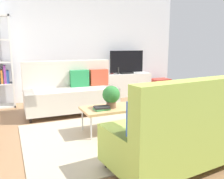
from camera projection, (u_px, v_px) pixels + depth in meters
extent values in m
plane|color=#936B47|center=(108.00, 131.00, 4.08)|extent=(7.68, 7.68, 0.00)
cube|color=silver|center=(67.00, 44.00, 6.33)|extent=(6.40, 0.12, 2.90)
cube|color=tan|center=(117.00, 135.00, 3.90)|extent=(2.90, 2.20, 0.01)
cube|color=beige|center=(72.00, 99.00, 5.10)|extent=(1.91, 0.86, 0.44)
cube|color=beige|center=(67.00, 73.00, 5.30)|extent=(1.90, 0.22, 0.56)
cube|color=beige|center=(109.00, 91.00, 5.40)|extent=(0.21, 0.84, 0.22)
cube|color=beige|center=(29.00, 97.00, 4.76)|extent=(0.21, 0.84, 0.22)
cylinder|color=black|center=(116.00, 111.00, 5.17)|extent=(0.05, 0.05, 0.10)
cylinder|color=black|center=(31.00, 120.00, 4.51)|extent=(0.05, 0.05, 0.10)
cylinder|color=black|center=(104.00, 103.00, 5.79)|extent=(0.05, 0.05, 0.10)
cylinder|color=black|center=(28.00, 111.00, 5.13)|extent=(0.05, 0.05, 0.10)
cube|color=#D84C33|center=(99.00, 77.00, 5.41)|extent=(0.40, 0.14, 0.36)
cube|color=#288C4C|center=(79.00, 78.00, 5.24)|extent=(0.40, 0.14, 0.36)
cube|color=#A3BC4C|center=(182.00, 138.00, 2.94)|extent=(1.98, 1.03, 0.44)
cube|color=#A3BC4C|center=(207.00, 104.00, 2.58)|extent=(1.91, 0.39, 0.56)
cube|color=#A3BC4C|center=(124.00, 144.00, 2.51)|extent=(0.28, 0.86, 0.22)
cylinder|color=black|center=(107.00, 164.00, 2.86)|extent=(0.05, 0.05, 0.10)
cylinder|color=black|center=(206.00, 137.00, 3.70)|extent=(0.05, 0.05, 0.10)
cube|color=#3359B2|center=(146.00, 118.00, 2.43)|extent=(0.41, 0.18, 0.36)
cube|color=tan|center=(115.00, 108.00, 4.03)|extent=(1.10, 0.56, 0.04)
cylinder|color=silver|center=(82.00, 120.00, 4.08)|extent=(0.02, 0.02, 0.38)
cylinder|color=silver|center=(134.00, 113.00, 4.47)|extent=(0.02, 0.02, 0.38)
cylinder|color=silver|center=(91.00, 129.00, 3.66)|extent=(0.02, 0.02, 0.38)
cylinder|color=silver|center=(147.00, 120.00, 4.05)|extent=(0.02, 0.02, 0.38)
cube|color=silver|center=(126.00, 85.00, 6.86)|extent=(1.40, 0.44, 0.64)
cube|color=black|center=(127.00, 73.00, 6.78)|extent=(0.36, 0.20, 0.04)
cube|color=black|center=(127.00, 61.00, 6.72)|extent=(1.00, 0.05, 0.60)
cube|color=white|center=(12.00, 62.00, 5.57)|extent=(0.04, 0.36, 2.10)
cube|color=orange|center=(2.00, 77.00, 5.54)|extent=(0.04, 0.29, 0.31)
cube|color=purple|center=(5.00, 74.00, 5.56)|extent=(0.04, 0.29, 0.41)
cube|color=#3359B2|center=(8.00, 77.00, 5.60)|extent=(0.05, 0.29, 0.29)
cube|color=#B2382D|center=(160.00, 86.00, 7.22)|extent=(0.52, 0.40, 0.44)
cylinder|color=brown|center=(111.00, 105.00, 3.97)|extent=(0.16, 0.16, 0.11)
sphere|color=#2D7233|center=(111.00, 94.00, 3.94)|extent=(0.29, 0.29, 0.29)
cube|color=#3F8C4C|center=(102.00, 109.00, 3.85)|extent=(0.25, 0.19, 0.03)
cube|color=#262626|center=(102.00, 107.00, 3.84)|extent=(0.26, 0.21, 0.03)
cylinder|color=silver|center=(107.00, 72.00, 6.60)|extent=(0.10, 0.10, 0.13)
cylinder|color=#B24C4C|center=(112.00, 72.00, 6.67)|extent=(0.09, 0.09, 0.12)
cylinder|color=#262626|center=(118.00, 71.00, 6.64)|extent=(0.05, 0.05, 0.19)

